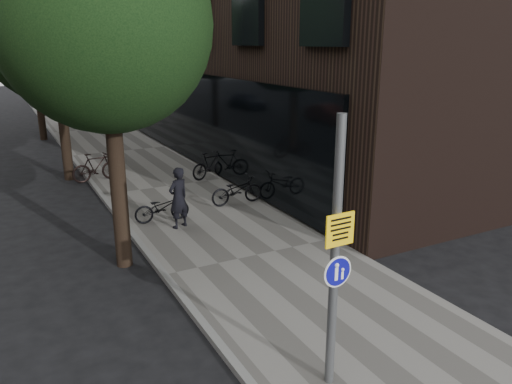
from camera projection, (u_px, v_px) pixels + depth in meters
ground at (331, 331)px, 8.93m from camera, size 120.00×120.00×0.00m
sidewalk at (168, 188)px, 17.49m from camera, size 4.50×60.00×0.12m
curb_edge at (102, 196)px, 16.48m from camera, size 0.15×60.00×0.13m
street_tree_near at (108, 34)px, 10.25m from camera, size 4.40×4.40×7.50m
street_tree_mid at (55, 37)px, 17.44m from camera, size 5.00×5.00×7.80m
street_tree_far at (33, 39)px, 25.06m from camera, size 5.00×5.00×7.80m
signpost at (335, 257)px, 6.86m from camera, size 0.46×0.13×3.98m
pedestrian at (178, 198)px, 13.35m from camera, size 0.72×0.60×1.67m
parked_bike_facade_near at (237, 190)px, 15.42m from camera, size 1.70×0.60×0.89m
parked_bike_facade_far at (210, 165)px, 18.34m from camera, size 1.71×0.91×0.99m
parked_bike_curb_near at (162, 207)px, 13.94m from camera, size 1.57×0.64×0.81m
parked_bike_curb_far at (96, 167)px, 17.94m from camera, size 1.77×0.69×1.04m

